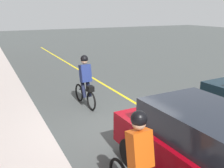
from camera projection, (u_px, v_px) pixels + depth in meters
The scene contains 5 objects.
ground_plane at pixel (118, 130), 7.22m from camera, with size 80.00×80.00×0.00m, color #434746.
lane_line_centre at pixel (164, 120), 7.91m from camera, with size 36.00×0.12×0.01m, color yellow.
cyclist_lead at pixel (85, 81), 8.81m from camera, with size 1.71×0.38×1.83m.
cyclist_follow at pixel (139, 165), 4.06m from camera, with size 1.71×0.38×1.83m.
parked_sedan_rear at pixel (216, 154), 4.53m from camera, with size 4.45×2.02×1.58m.
Camera 1 is at (-5.77, 3.13, 3.28)m, focal length 40.81 mm.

